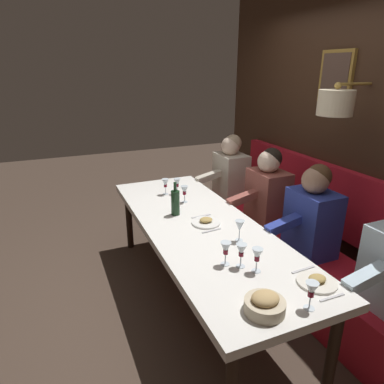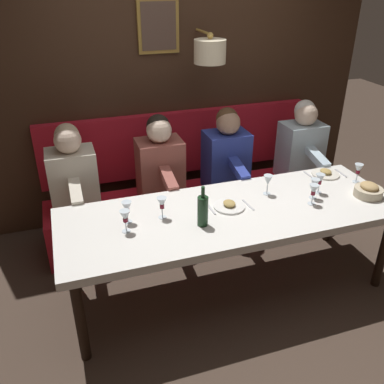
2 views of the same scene
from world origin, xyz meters
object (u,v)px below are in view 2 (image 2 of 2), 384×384
wine_glass_1 (320,180)px  wine_glass_7 (125,217)px  wine_glass_0 (127,208)px  wine_glass_4 (358,170)px  diner_far (72,173)px  wine_glass_5 (162,204)px  diner_nearest (302,143)px  bread_bowl (369,190)px  dining_table (231,218)px  wine_glass_3 (314,190)px  wine_bottle (203,211)px  wine_glass_2 (268,181)px  wine_glass_6 (315,185)px  diner_middle (160,161)px  diner_near (226,153)px

wine_glass_1 → wine_glass_7: bearing=92.8°
wine_glass_0 → wine_glass_4: 1.95m
diner_far → wine_glass_0: 0.86m
wine_glass_1 → wine_glass_7: size_ratio=1.00×
wine_glass_1 → wine_glass_5: (0.02, 1.29, -0.00)m
diner_nearest → bread_bowl: diner_nearest is taller
wine_glass_1 → wine_glass_4: bearing=-81.0°
diner_far → wine_glass_5: diner_far is taller
diner_far → wine_glass_5: (-0.82, -0.57, 0.04)m
diner_far → wine_glass_1: bearing=-114.3°
dining_table → wine_glass_5: size_ratio=15.66×
wine_glass_4 → wine_glass_5: (-0.04, 1.70, -0.00)m
wine_glass_3 → wine_bottle: size_ratio=0.55×
wine_glass_3 → wine_glass_1: bearing=-46.4°
bread_bowl → wine_glass_2: bearing=69.3°
wine_glass_4 → dining_table: bearing=95.3°
dining_table → wine_glass_6: bearing=-91.6°
diner_nearest → wine_glass_1: bearing=157.1°
diner_nearest → wine_glass_7: size_ratio=4.82×
diner_middle → wine_glass_1: diner_middle is taller
diner_middle → wine_glass_0: (-0.80, 0.44, 0.04)m
diner_nearest → wine_glass_7: diner_nearest is taller
diner_nearest → bread_bowl: bearing=179.4°
diner_near → wine_glass_7: (-0.92, 1.12, 0.04)m
wine_glass_6 → bread_bowl: bearing=-104.2°
diner_far → wine_glass_3: diner_far is taller
wine_bottle → diner_near: bearing=-30.6°
diner_middle → wine_glass_4: 1.69m
dining_table → diner_far: 1.40m
diner_near → wine_glass_5: bearing=134.4°
wine_glass_0 → wine_glass_6: size_ratio=1.00×
wine_glass_3 → wine_glass_4: same height
wine_glass_5 → wine_glass_6: same height
wine_glass_1 → wine_glass_4: same height
wine_glass_3 → diner_far: bearing=60.1°
wine_glass_3 → wine_bottle: 0.89m
wine_glass_0 → wine_glass_6: same height
wine_glass_1 → wine_glass_5: 1.29m
wine_glass_2 → wine_bottle: (-0.27, 0.64, -0.00)m
wine_bottle → wine_glass_5: bearing=53.1°
wine_bottle → wine_glass_7: bearing=80.8°
diner_near → wine_glass_2: 0.73m
diner_far → wine_bottle: size_ratio=2.64×
dining_table → wine_glass_4: 1.20m
diner_far → bread_bowl: diner_far is taller
wine_bottle → diner_middle: bearing=2.9°
diner_near → bread_bowl: 1.28m
wine_glass_2 → wine_glass_4: bearing=-93.1°
wine_glass_6 → dining_table: bearing=88.4°
dining_table → wine_glass_0: bearing=83.9°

